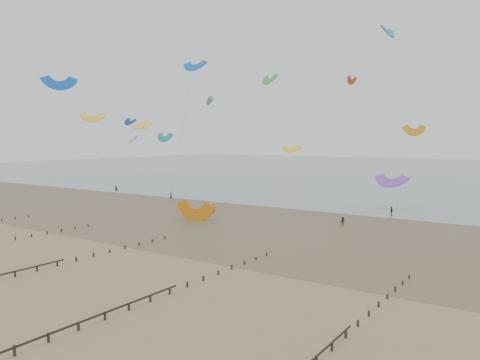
{
  "coord_description": "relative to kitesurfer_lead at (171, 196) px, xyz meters",
  "views": [
    {
      "loc": [
        52.61,
        -39.36,
        15.03
      ],
      "look_at": [
        6.96,
        28.0,
        8.0
      ],
      "focal_mm": 35.0,
      "sensor_mm": 36.0,
      "label": 1
    }
  ],
  "objects": [
    {
      "name": "ground",
      "position": [
        27.54,
        -47.83,
        -0.88
      ],
      "size": [
        500.0,
        500.0,
        0.0
      ],
      "primitive_type": "plane",
      "color": "brown",
      "rests_on": "ground"
    },
    {
      "name": "sea_and_shore",
      "position": [
        23.46,
        -13.43,
        -0.87
      ],
      "size": [
        500.0,
        665.0,
        0.03
      ],
      "color": "#475654",
      "rests_on": "ground"
    },
    {
      "name": "kitesurfer_lead",
      "position": [
        0.0,
        0.0,
        0.0
      ],
      "size": [
        0.72,
        0.56,
        1.76
      ],
      "primitive_type": "imported",
      "rotation": [
        0.0,
        0.0,
        2.91
      ],
      "color": "black",
      "rests_on": "ground"
    },
    {
      "name": "kitesurfers",
      "position": [
        50.68,
        -0.39,
        -0.02
      ],
      "size": [
        110.39,
        19.02,
        1.89
      ],
      "color": "black",
      "rests_on": "ground"
    },
    {
      "name": "grounded_kite",
      "position": [
        24.46,
        -19.99,
        -0.88
      ],
      "size": [
        7.66,
        6.18,
        4.01
      ],
      "primitive_type": null,
      "rotation": [
        1.54,
        0.0,
        0.07
      ],
      "color": "orange",
      "rests_on": "ground"
    },
    {
      "name": "kites_airborne",
      "position": [
        7.44,
        39.71,
        20.0
      ],
      "size": [
        255.11,
        115.76,
        41.34
      ],
      "color": "#DF3B81",
      "rests_on": "ground"
    }
  ]
}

